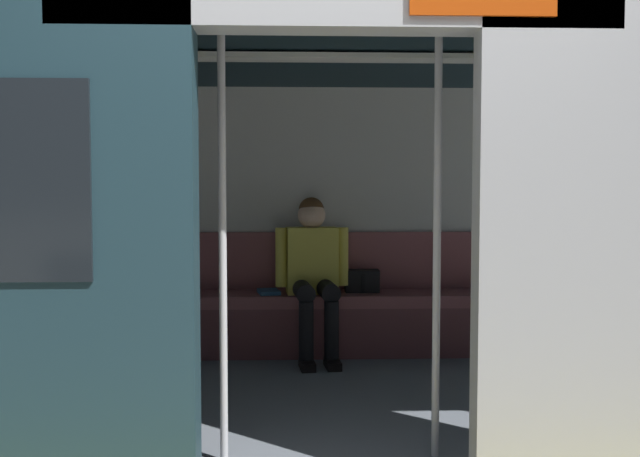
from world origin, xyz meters
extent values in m
cube|color=#ADAFB5|center=(-1.10, 0.02, 1.03)|extent=(1.10, 0.12, 2.06)
cube|color=black|center=(-1.10, 0.03, 1.28)|extent=(0.60, 0.02, 0.55)
cube|color=#ADAFB5|center=(0.00, 0.00, 1.96)|extent=(2.19, 0.16, 0.20)
cube|color=#BF3F0C|center=(-0.55, 0.09, 1.96)|extent=(0.56, 0.02, 0.12)
cube|color=#15272E|center=(0.00, -1.37, 2.12)|extent=(6.40, 2.89, 0.12)
cube|color=slate|center=(0.00, -1.37, 0.00)|extent=(6.08, 2.73, 0.01)
cube|color=silver|center=(0.00, -2.73, 1.03)|extent=(6.08, 0.10, 2.06)
cube|color=#935156|center=(0.00, -2.67, 0.69)|extent=(3.52, 0.06, 0.45)
cube|color=white|center=(0.00, -1.37, 2.03)|extent=(4.48, 0.16, 0.03)
cube|color=#935156|center=(0.00, -2.45, 0.42)|extent=(3.34, 0.44, 0.09)
cube|color=brown|center=(0.00, -2.25, 0.19)|extent=(3.34, 0.04, 0.38)
cube|color=#D8CC4C|center=(0.04, -2.43, 0.72)|extent=(0.40, 0.26, 0.50)
sphere|color=beige|center=(0.04, -2.43, 1.06)|extent=(0.21, 0.21, 0.21)
sphere|color=brown|center=(0.04, -2.44, 1.10)|extent=(0.19, 0.19, 0.19)
cylinder|color=#D8CC4C|center=(-0.19, -2.43, 0.75)|extent=(0.08, 0.08, 0.44)
cylinder|color=#D8CC4C|center=(0.27, -2.38, 0.75)|extent=(0.08, 0.08, 0.44)
cylinder|color=black|center=(-0.07, -2.24, 0.52)|extent=(0.18, 0.41, 0.14)
cylinder|color=black|center=(0.11, -2.22, 0.52)|extent=(0.18, 0.41, 0.14)
cylinder|color=black|center=(-0.09, -2.04, 0.25)|extent=(0.10, 0.10, 0.43)
cylinder|color=black|center=(0.09, -2.02, 0.25)|extent=(0.10, 0.10, 0.43)
cube|color=black|center=(-0.09, -1.99, 0.03)|extent=(0.12, 0.23, 0.06)
cube|color=black|center=(0.08, -1.97, 0.03)|extent=(0.12, 0.23, 0.06)
cube|color=black|center=(-0.35, -2.48, 0.55)|extent=(0.26, 0.14, 0.17)
cube|color=black|center=(-0.35, -2.40, 0.54)|extent=(0.02, 0.01, 0.14)
cube|color=#26598C|center=(0.37, -2.41, 0.48)|extent=(0.19, 0.25, 0.03)
cylinder|color=silver|center=(0.49, -0.38, 1.02)|extent=(0.04, 0.04, 2.04)
cylinder|color=silver|center=(-0.49, -0.42, 1.02)|extent=(0.04, 0.04, 2.04)
camera|label=1|loc=(0.16, 2.63, 1.23)|focal=37.69mm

